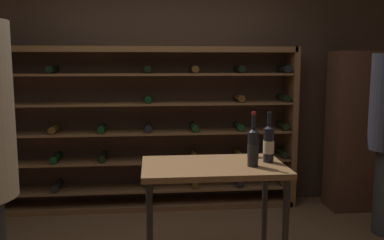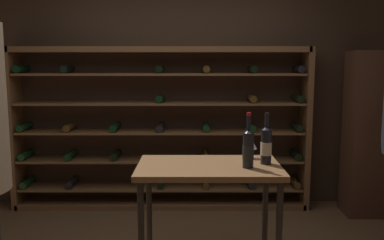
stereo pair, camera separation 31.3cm
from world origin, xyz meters
TOP-DOWN VIEW (x-y plane):
  - back_wall at (0.00, 1.77)m, footprint 5.39×0.10m
  - wine_rack at (-0.19, 1.56)m, footprint 3.23×0.32m
  - tasting_table at (0.25, -0.08)m, footprint 1.00×0.62m
  - display_cabinet at (1.97, 1.34)m, footprint 0.44×0.36m
  - wine_bottle_amber_reserve at (0.52, -0.15)m, footprint 0.08×0.08m
  - wine_bottle_gold_foil at (0.66, -0.05)m, footprint 0.08×0.08m
  - wine_glass_stemmed_right at (0.58, 0.13)m, footprint 0.08×0.08m

SIDE VIEW (x-z plane):
  - tasting_table at x=0.25m, z-range 0.33..1.22m
  - display_cabinet at x=1.97m, z-range 0.00..1.72m
  - wine_rack at x=-0.19m, z-range -0.01..1.75m
  - wine_glass_stemmed_right at x=0.58m, z-range 0.92..1.06m
  - wine_bottle_amber_reserve at x=0.52m, z-range 0.84..1.22m
  - wine_bottle_gold_foil at x=0.66m, z-range 0.85..1.21m
  - back_wall at x=0.00m, z-range 0.00..2.84m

